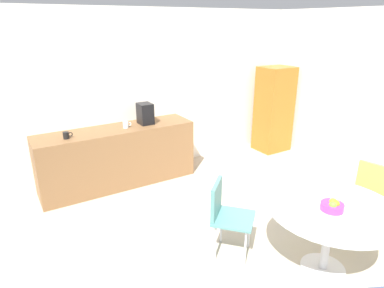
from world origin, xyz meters
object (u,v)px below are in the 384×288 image
Objects in this scene: chair_yellow at (369,191)px; coffee_maker at (145,114)px; mug_green at (66,135)px; locker_cabinet at (274,109)px; round_table at (331,217)px; fruit_bowl at (333,206)px; chair_teal at (225,210)px; mug_white at (126,125)px.

coffee_maker is at bearing 120.98° from chair_yellow.
mug_green is at bearing -175.38° from coffee_maker.
locker_cabinet is 1.30× the size of round_table.
fruit_bowl is (-2.05, -2.88, -0.02)m from locker_cabinet.
round_table is 1.04m from chair_yellow.
locker_cabinet reaches higher than round_table.
chair_teal is (-2.69, -2.08, -0.28)m from locker_cabinet.
chair_teal is at bearing -142.27° from locker_cabinet.
locker_cabinet reaches higher than chair_teal.
mug_white is 1.00× the size of mug_green.
fruit_bowl is at bearing -51.44° from chair_teal.
round_table is at bearing -124.99° from locker_cabinet.
chair_yellow is at bearing -110.59° from locker_cabinet.
locker_cabinet is at bearing 55.01° from round_table.
chair_yellow is (-0.98, -2.62, -0.28)m from locker_cabinet.
mug_white is at bearing -171.24° from coffee_maker.
chair_teal is at bearing -92.10° from coffee_maker.
coffee_maker reaches higher than mug_white.
mug_green reaches higher than chair_teal.
round_table is at bearing -57.41° from mug_green.
coffee_maker is at bearing 177.81° from locker_cabinet.
fruit_bowl reaches higher than chair_teal.
locker_cabinet reaches higher than chair_yellow.
fruit_bowl reaches higher than chair_yellow.
mug_white reaches higher than chair_teal.
chair_yellow is 1.00× the size of chair_teal.
locker_cabinet is 7.67× the size of fruit_bowl.
round_table is 3.40m from mug_green.
mug_green is at bearing 118.25° from chair_teal.
mug_white is 0.36m from coffee_maker.
fruit_bowl is 1.63× the size of mug_white.
fruit_bowl is 3.39m from mug_green.
fruit_bowl is 1.63× the size of mug_green.
locker_cabinet is 3.48m from round_table.
fruit_bowl reaches higher than round_table.
coffee_maker reaches higher than mug_green.
chair_teal is (-1.71, 0.53, 0.00)m from chair_yellow.
mug_white is at bearing 179.07° from locker_cabinet.
chair_yellow is at bearing 14.10° from fruit_bowl.
chair_yellow is 6.43× the size of mug_green.
mug_green is at bearing 121.36° from fruit_bowl.
round_table is 1.49× the size of chair_yellow.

